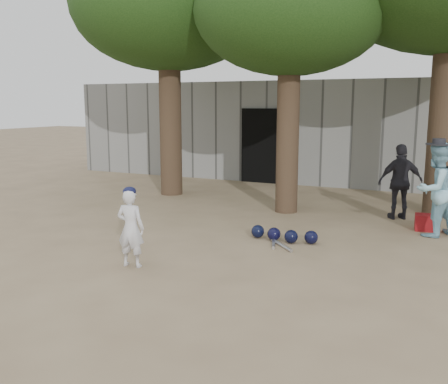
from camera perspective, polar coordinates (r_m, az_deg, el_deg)
The scene contains 8 objects.
ground at distance 7.59m, azimuth -7.41°, elevation -7.94°, with size 70.00×70.00×0.00m, color #937C5E.
boy_player at distance 7.31m, azimuth -10.62°, elevation -4.09°, with size 0.42×0.27×1.14m, color silver.
spectator_blue at distance 9.57m, azimuth 23.01°, elevation 0.24°, with size 0.81×0.63×1.67m, color #8EC7DC.
spectator_dark at distance 10.75m, azimuth 19.53°, elevation 1.10°, with size 0.90×0.38×1.54m, color black.
red_bag at distance 10.05m, azimuth 22.18°, elevation -3.25°, with size 0.42×0.32×0.30m, color maroon.
back_building at distance 16.88m, azimuth 11.83°, elevation 7.01°, with size 16.00×5.24×3.00m.
helmet_row at distance 8.65m, azimuth 6.78°, elevation -4.88°, with size 1.19×0.33×0.23m.
bat_pile at distance 8.44m, azimuth 6.13°, elevation -5.86°, with size 0.60×0.74×0.06m.
Camera 1 is at (3.93, -6.06, 2.33)m, focal length 40.00 mm.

